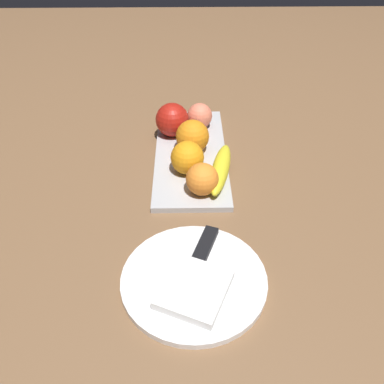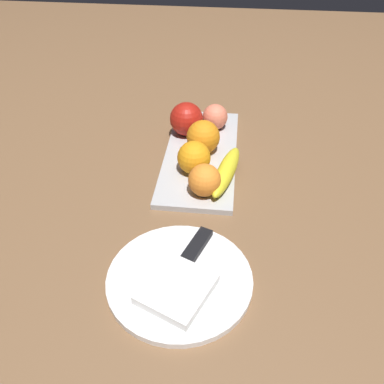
% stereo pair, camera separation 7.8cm
% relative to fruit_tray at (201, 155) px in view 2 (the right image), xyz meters
% --- Properties ---
extents(ground_plane, '(2.40, 2.40, 0.00)m').
position_rel_fruit_tray_xyz_m(ground_plane, '(-0.02, 0.04, -0.01)').
color(ground_plane, brown).
extents(fruit_tray, '(0.39, 0.16, 0.01)m').
position_rel_fruit_tray_xyz_m(fruit_tray, '(0.00, 0.00, 0.00)').
color(fruit_tray, '#B5B6B8').
rests_on(fruit_tray, ground_plane).
extents(apple, '(0.08, 0.08, 0.08)m').
position_rel_fruit_tray_xyz_m(apple, '(-0.08, -0.04, 0.05)').
color(apple, '#AB1C12').
rests_on(apple, fruit_tray).
extents(banana, '(0.18, 0.07, 0.04)m').
position_rel_fruit_tray_xyz_m(banana, '(0.09, 0.06, 0.02)').
color(banana, yellow).
rests_on(banana, fruit_tray).
extents(orange_near_apple, '(0.07, 0.07, 0.07)m').
position_rel_fruit_tray_xyz_m(orange_near_apple, '(0.07, -0.01, 0.04)').
color(orange_near_apple, orange).
rests_on(orange_near_apple, fruit_tray).
extents(orange_near_banana, '(0.07, 0.07, 0.07)m').
position_rel_fruit_tray_xyz_m(orange_near_banana, '(0.14, 0.02, 0.04)').
color(orange_near_banana, orange).
rests_on(orange_near_banana, fruit_tray).
extents(orange_center, '(0.08, 0.08, 0.08)m').
position_rel_fruit_tray_xyz_m(orange_center, '(-0.01, 0.00, 0.04)').
color(orange_center, orange).
rests_on(orange_center, fruit_tray).
extents(peach, '(0.06, 0.06, 0.06)m').
position_rel_fruit_tray_xyz_m(peach, '(-0.11, 0.02, 0.04)').
color(peach, '#E57658').
rests_on(peach, fruit_tray).
extents(dinner_plate, '(0.24, 0.24, 0.01)m').
position_rel_fruit_tray_xyz_m(dinner_plate, '(0.36, 0.00, -0.00)').
color(dinner_plate, white).
rests_on(dinner_plate, ground_plane).
extents(folded_napkin, '(0.14, 0.13, 0.02)m').
position_rel_fruit_tray_xyz_m(folded_napkin, '(0.39, 0.00, 0.01)').
color(folded_napkin, white).
rests_on(folded_napkin, dinner_plate).
extents(knife, '(0.18, 0.08, 0.01)m').
position_rel_fruit_tray_xyz_m(knife, '(0.31, 0.01, 0.01)').
color(knife, silver).
rests_on(knife, dinner_plate).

